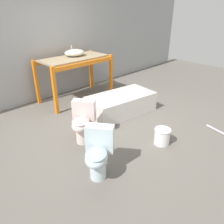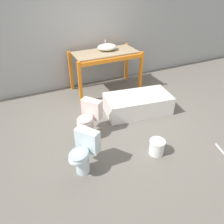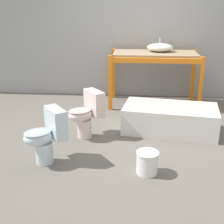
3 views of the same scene
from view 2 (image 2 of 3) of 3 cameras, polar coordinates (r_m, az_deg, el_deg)
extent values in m
plane|color=#666059|center=(4.70, 0.69, -1.75)|extent=(12.00, 12.00, 0.00)
cube|color=#9EA0A3|center=(5.78, -8.25, 22.01)|extent=(10.80, 0.08, 3.20)
cube|color=orange|center=(5.10, -8.31, 7.48)|extent=(0.07, 0.07, 1.01)
cube|color=orange|center=(5.72, 7.51, 10.45)|extent=(0.07, 0.07, 1.01)
cube|color=orange|center=(5.79, -10.72, 10.43)|extent=(0.07, 0.07, 1.01)
cube|color=orange|center=(6.34, 3.78, 12.96)|extent=(0.07, 0.07, 1.01)
cube|color=orange|center=(5.20, 0.02, 13.42)|extent=(1.62, 0.06, 0.09)
cube|color=orange|center=(5.87, -3.30, 15.72)|extent=(1.62, 0.06, 0.09)
cube|color=#998466|center=(5.51, -1.74, 15.27)|extent=(1.55, 0.71, 0.04)
ellipsoid|color=silver|center=(5.60, -1.29, 16.61)|extent=(0.49, 0.39, 0.16)
cylinder|color=silver|center=(5.66, -1.76, 18.04)|extent=(0.02, 0.02, 0.08)
cube|color=white|center=(4.86, 6.72, 2.16)|extent=(1.51, 0.92, 0.40)
cube|color=beige|center=(4.80, 6.81, 3.41)|extent=(1.42, 0.83, 0.16)
cylinder|color=silver|center=(3.53, -7.67, -13.44)|extent=(0.22, 0.22, 0.28)
ellipsoid|color=silver|center=(3.34, -8.59, -11.47)|extent=(0.46, 0.45, 0.20)
ellipsoid|color=#9FAFB7|center=(3.29, -8.69, -10.61)|extent=(0.44, 0.42, 0.03)
cube|color=silver|center=(3.38, -6.39, -7.30)|extent=(0.35, 0.40, 0.37)
cylinder|color=silver|center=(4.19, -6.32, -4.53)|extent=(0.22, 0.22, 0.28)
ellipsoid|color=silver|center=(4.02, -7.01, -2.49)|extent=(0.46, 0.45, 0.20)
ellipsoid|color=#BBA7A3|center=(3.98, -7.07, -1.67)|extent=(0.44, 0.43, 0.03)
cube|color=silver|center=(4.10, -5.28, 0.84)|extent=(0.35, 0.39, 0.37)
cylinder|color=white|center=(3.87, 11.60, -8.98)|extent=(0.25, 0.25, 0.27)
cylinder|color=white|center=(3.78, 11.81, -7.53)|extent=(0.27, 0.27, 0.02)
camera|label=1|loc=(1.22, -64.82, -18.49)|focal=35.00mm
camera|label=3|loc=(2.14, 84.09, -20.14)|focal=50.00mm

